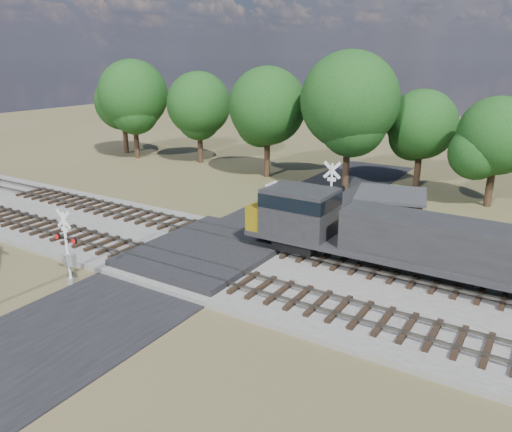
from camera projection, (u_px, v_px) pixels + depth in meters
The scene contains 10 objects.
ground at pixel (204, 259), 28.06m from camera, with size 160.00×160.00×0.00m, color #494C28.
ballast_bed at pixel (380, 297), 23.37m from camera, with size 140.00×10.00×0.30m, color gray.
road at pixel (204, 259), 28.05m from camera, with size 7.00×60.00×0.08m, color black.
crossing_panel at pixel (209, 251), 28.37m from camera, with size 7.00×9.00×0.62m, color #262628.
track_near at pixel (229, 278), 24.75m from camera, with size 140.00×2.60×0.33m.
track_far at pixel (279, 247), 28.78m from camera, with size 140.00×2.60×0.33m.
crossing_signal_near at pixel (69, 254), 24.59m from camera, with size 1.57×0.34×3.89m.
crossing_signal_far at pixel (329, 201), 32.44m from camera, with size 1.82×0.49×4.55m.
equipment_shed at pixel (389, 215), 31.21m from camera, with size 5.05×5.05×2.85m.
treeline at pixel (423, 115), 39.01m from camera, with size 78.44×11.02×11.46m.
Camera 1 is at (16.25, -20.45, 10.95)m, focal length 35.00 mm.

